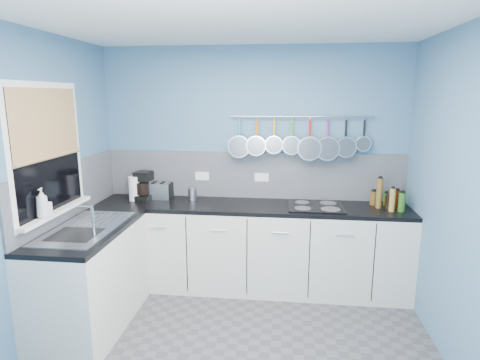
% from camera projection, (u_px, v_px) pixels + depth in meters
% --- Properties ---
extents(floor, '(3.20, 3.00, 0.02)m').
position_uv_depth(floor, '(235.00, 358.00, 3.10)').
color(floor, '#47474C').
rests_on(floor, ground).
extents(ceiling, '(3.20, 3.00, 0.02)m').
position_uv_depth(ceiling, '(234.00, 14.00, 2.58)').
color(ceiling, white).
rests_on(ceiling, ground).
extents(wall_back, '(3.20, 0.02, 2.50)m').
position_uv_depth(wall_back, '(253.00, 166.00, 4.31)').
color(wall_back, teal).
rests_on(wall_back, ground).
extents(wall_front, '(3.20, 0.02, 2.50)m').
position_uv_depth(wall_front, '(179.00, 315.00, 1.37)').
color(wall_front, teal).
rests_on(wall_front, ground).
extents(wall_left, '(0.02, 3.00, 2.50)m').
position_uv_depth(wall_left, '(24.00, 195.00, 3.02)').
color(wall_left, teal).
rests_on(wall_left, ground).
extents(wall_right, '(0.02, 3.00, 2.50)m').
position_uv_depth(wall_right, '(474.00, 209.00, 2.66)').
color(wall_right, teal).
rests_on(wall_right, ground).
extents(backsplash_back, '(3.20, 0.02, 0.50)m').
position_uv_depth(backsplash_back, '(252.00, 175.00, 4.31)').
color(backsplash_back, '#8F929B').
rests_on(backsplash_back, wall_back).
extents(backsplash_left, '(0.02, 1.80, 0.50)m').
position_uv_depth(backsplash_left, '(70.00, 190.00, 3.62)').
color(backsplash_left, '#8F929B').
rests_on(backsplash_left, wall_left).
extents(cabinet_run_back, '(3.20, 0.60, 0.86)m').
position_uv_depth(cabinet_run_back, '(250.00, 248.00, 4.18)').
color(cabinet_run_back, silver).
rests_on(cabinet_run_back, ground).
extents(worktop_back, '(3.20, 0.60, 0.04)m').
position_uv_depth(worktop_back, '(250.00, 206.00, 4.08)').
color(worktop_back, black).
rests_on(worktop_back, cabinet_run_back).
extents(cabinet_run_left, '(0.60, 1.20, 0.86)m').
position_uv_depth(cabinet_run_left, '(91.00, 280.00, 3.45)').
color(cabinet_run_left, silver).
rests_on(cabinet_run_left, ground).
extents(worktop_left, '(0.60, 1.20, 0.04)m').
position_uv_depth(worktop_left, '(86.00, 230.00, 3.35)').
color(worktop_left, black).
rests_on(worktop_left, cabinet_run_left).
extents(window_frame, '(0.01, 1.00, 1.10)m').
position_uv_depth(window_frame, '(48.00, 151.00, 3.25)').
color(window_frame, white).
rests_on(window_frame, wall_left).
extents(window_glass, '(0.01, 0.90, 1.00)m').
position_uv_depth(window_glass, '(48.00, 151.00, 3.25)').
color(window_glass, black).
rests_on(window_glass, wall_left).
extents(bamboo_blind, '(0.01, 0.90, 0.55)m').
position_uv_depth(bamboo_blind, '(47.00, 123.00, 3.20)').
color(bamboo_blind, tan).
rests_on(bamboo_blind, wall_left).
extents(window_sill, '(0.10, 0.98, 0.03)m').
position_uv_depth(window_sill, '(57.00, 212.00, 3.35)').
color(window_sill, white).
rests_on(window_sill, wall_left).
extents(sink_unit, '(0.50, 0.95, 0.01)m').
position_uv_depth(sink_unit, '(86.00, 228.00, 3.35)').
color(sink_unit, silver).
rests_on(sink_unit, worktop_left).
extents(mixer_tap, '(0.12, 0.08, 0.26)m').
position_uv_depth(mixer_tap, '(93.00, 221.00, 3.13)').
color(mixer_tap, silver).
rests_on(mixer_tap, worktop_left).
extents(socket_left, '(0.15, 0.01, 0.09)m').
position_uv_depth(socket_left, '(202.00, 176.00, 4.36)').
color(socket_left, white).
rests_on(socket_left, backsplash_back).
extents(socket_right, '(0.15, 0.01, 0.09)m').
position_uv_depth(socket_right, '(262.00, 177.00, 4.29)').
color(socket_right, white).
rests_on(socket_right, backsplash_back).
extents(pot_rail, '(1.45, 0.02, 0.02)m').
position_uv_depth(pot_rail, '(301.00, 117.00, 4.08)').
color(pot_rail, silver).
rests_on(pot_rail, wall_back).
extents(soap_bottle_a, '(0.11, 0.11, 0.24)m').
position_uv_depth(soap_bottle_a, '(42.00, 203.00, 3.11)').
color(soap_bottle_a, white).
rests_on(soap_bottle_a, window_sill).
extents(soap_bottle_b, '(0.09, 0.09, 0.17)m').
position_uv_depth(soap_bottle_b, '(45.00, 206.00, 3.15)').
color(soap_bottle_b, white).
rests_on(soap_bottle_b, window_sill).
extents(paper_towel, '(0.12, 0.12, 0.26)m').
position_uv_depth(paper_towel, '(134.00, 188.00, 4.21)').
color(paper_towel, white).
rests_on(paper_towel, worktop_back).
extents(coffee_maker, '(0.20, 0.22, 0.31)m').
position_uv_depth(coffee_maker, '(143.00, 186.00, 4.22)').
color(coffee_maker, black).
rests_on(coffee_maker, worktop_back).
extents(toaster, '(0.27, 0.16, 0.17)m').
position_uv_depth(toaster, '(159.00, 191.00, 4.30)').
color(toaster, silver).
rests_on(toaster, worktop_back).
extents(canister, '(0.11, 0.11, 0.13)m').
position_uv_depth(canister, '(192.00, 194.00, 4.26)').
color(canister, silver).
rests_on(canister, worktop_back).
extents(hob, '(0.55, 0.48, 0.01)m').
position_uv_depth(hob, '(316.00, 206.00, 3.99)').
color(hob, black).
rests_on(hob, worktop_back).
extents(pan_0, '(0.24, 0.10, 0.43)m').
position_uv_depth(pan_0, '(240.00, 137.00, 4.19)').
color(pan_0, silver).
rests_on(pan_0, pot_rail).
extents(pan_1, '(0.21, 0.12, 0.40)m').
position_uv_depth(pan_1, '(257.00, 136.00, 4.17)').
color(pan_1, silver).
rests_on(pan_1, pot_rail).
extents(pan_2, '(0.19, 0.10, 0.38)m').
position_uv_depth(pan_2, '(274.00, 135.00, 4.14)').
color(pan_2, silver).
rests_on(pan_2, pot_rail).
extents(pan_3, '(0.20, 0.09, 0.39)m').
position_uv_depth(pan_3, '(292.00, 136.00, 4.12)').
color(pan_3, silver).
rests_on(pan_3, pot_rail).
extents(pan_4, '(0.25, 0.12, 0.44)m').
position_uv_depth(pan_4, '(309.00, 138.00, 4.11)').
color(pan_4, silver).
rests_on(pan_4, pot_rail).
extents(pan_5, '(0.25, 0.11, 0.44)m').
position_uv_depth(pan_5, '(327.00, 139.00, 4.09)').
color(pan_5, silver).
rests_on(pan_5, pot_rail).
extents(pan_6, '(0.21, 0.11, 0.40)m').
position_uv_depth(pan_6, '(345.00, 137.00, 4.06)').
color(pan_6, silver).
rests_on(pan_6, pot_rail).
extents(pan_7, '(0.16, 0.06, 0.35)m').
position_uv_depth(pan_7, '(364.00, 134.00, 4.04)').
color(pan_7, silver).
rests_on(pan_7, pot_rail).
extents(condiment_0, '(0.07, 0.07, 0.10)m').
position_uv_depth(condiment_0, '(392.00, 201.00, 4.02)').
color(condiment_0, '#8C5914').
rests_on(condiment_0, worktop_back).
extents(condiment_1, '(0.05, 0.05, 0.13)m').
position_uv_depth(condiment_1, '(386.00, 199.00, 4.03)').
color(condiment_1, '#3F721E').
rests_on(condiment_1, worktop_back).
extents(condiment_2, '(0.07, 0.07, 0.14)m').
position_uv_depth(condiment_2, '(374.00, 198.00, 4.06)').
color(condiment_2, brown).
rests_on(condiment_2, worktop_back).
extents(condiment_3, '(0.05, 0.05, 0.19)m').
position_uv_depth(condiment_3, '(397.00, 200.00, 3.90)').
color(condiment_3, '#4C190C').
rests_on(condiment_3, worktop_back).
extents(condiment_4, '(0.06, 0.06, 0.13)m').
position_uv_depth(condiment_4, '(388.00, 202.00, 3.92)').
color(condiment_4, black).
rests_on(condiment_4, worktop_back).
extents(condiment_5, '(0.06, 0.06, 0.30)m').
position_uv_depth(condiment_5, '(379.00, 193.00, 3.93)').
color(condiment_5, brown).
rests_on(condiment_5, worktop_back).
extents(condiment_6, '(0.07, 0.07, 0.18)m').
position_uv_depth(condiment_6, '(402.00, 202.00, 3.82)').
color(condiment_6, '#265919').
rests_on(condiment_6, worktop_back).
extents(condiment_7, '(0.05, 0.05, 0.23)m').
position_uv_depth(condiment_7, '(392.00, 200.00, 3.82)').
color(condiment_7, olive).
rests_on(condiment_7, worktop_back).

